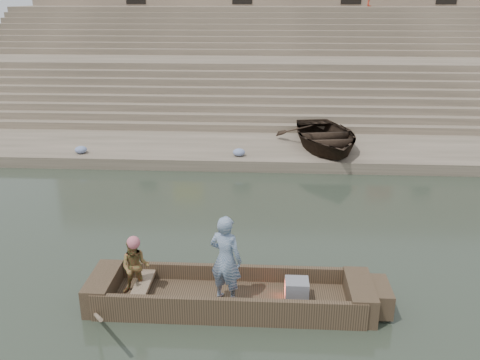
# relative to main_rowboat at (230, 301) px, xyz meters

# --- Properties ---
(ground) EXTENTS (120.00, 120.00, 0.00)m
(ground) POSITION_rel_main_rowboat_xyz_m (0.83, 2.10, -0.11)
(ground) COLOR #252D22
(ground) RESTS_ON ground
(lower_landing) EXTENTS (32.00, 4.00, 0.40)m
(lower_landing) POSITION_rel_main_rowboat_xyz_m (0.83, 10.10, 0.09)
(lower_landing) COLOR gray
(lower_landing) RESTS_ON ground
(mid_landing) EXTENTS (32.00, 3.00, 2.80)m
(mid_landing) POSITION_rel_main_rowboat_xyz_m (0.83, 17.60, 1.29)
(mid_landing) COLOR gray
(mid_landing) RESTS_ON ground
(upper_landing) EXTENTS (32.00, 3.00, 5.20)m
(upper_landing) POSITION_rel_main_rowboat_xyz_m (0.83, 24.60, 2.49)
(upper_landing) COLOR gray
(upper_landing) RESTS_ON ground
(ghat_steps) EXTENTS (32.00, 11.00, 5.20)m
(ghat_steps) POSITION_rel_main_rowboat_xyz_m (0.83, 19.29, 1.69)
(ghat_steps) COLOR gray
(ghat_steps) RESTS_ON ground
(main_rowboat) EXTENTS (5.00, 1.30, 0.22)m
(main_rowboat) POSITION_rel_main_rowboat_xyz_m (0.00, 0.00, 0.00)
(main_rowboat) COLOR brown
(main_rowboat) RESTS_ON ground
(rowboat_trim) EXTENTS (6.04, 2.63, 1.85)m
(rowboat_trim) POSITION_rel_main_rowboat_xyz_m (0.21, -0.01, 0.20)
(rowboat_trim) COLOR brown
(rowboat_trim) RESTS_ON ground
(standing_man) EXTENTS (0.77, 0.64, 1.79)m
(standing_man) POSITION_rel_main_rowboat_xyz_m (-0.06, -0.12, 1.01)
(standing_man) COLOR navy
(standing_man) RESTS_ON main_rowboat
(rowing_man) EXTENTS (0.60, 0.48, 1.18)m
(rowing_man) POSITION_rel_main_rowboat_xyz_m (-1.87, 0.02, 0.70)
(rowing_man) COLOR #2A7F2D
(rowing_man) RESTS_ON main_rowboat
(television) EXTENTS (0.46, 0.42, 0.40)m
(television) POSITION_rel_main_rowboat_xyz_m (1.31, -0.00, 0.31)
(television) COLOR gray
(television) RESTS_ON main_rowboat
(beached_rowboat) EXTENTS (3.91, 4.99, 0.94)m
(beached_rowboat) POSITION_rel_main_rowboat_xyz_m (2.83, 9.92, 0.76)
(beached_rowboat) COLOR #2D2116
(beached_rowboat) RESTS_ON lower_landing
(cloth_bundles) EXTENTS (6.24, 0.46, 0.26)m
(cloth_bundles) POSITION_rel_main_rowboat_xyz_m (-3.24, 8.75, 0.42)
(cloth_bundles) COLOR #3F5999
(cloth_bundles) RESTS_ON lower_landing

